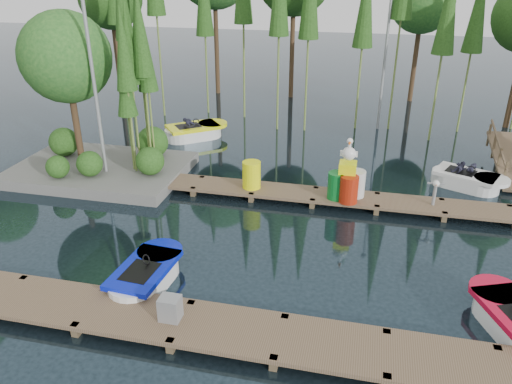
% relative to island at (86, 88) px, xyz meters
% --- Properties ---
extents(ground_plane, '(90.00, 90.00, 0.00)m').
position_rel_island_xyz_m(ground_plane, '(6.30, -3.29, -3.18)').
color(ground_plane, '#1C2C35').
extents(near_dock, '(18.00, 1.50, 0.50)m').
position_rel_island_xyz_m(near_dock, '(6.30, -7.79, -2.95)').
color(near_dock, brown).
rests_on(near_dock, ground).
extents(far_dock, '(15.00, 1.20, 0.50)m').
position_rel_island_xyz_m(far_dock, '(7.30, -0.79, -2.95)').
color(far_dock, brown).
rests_on(far_dock, ground).
extents(island, '(6.20, 4.20, 6.75)m').
position_rel_island_xyz_m(island, '(0.00, 0.00, 0.00)').
color(island, slate).
rests_on(island, ground).
extents(lamp_island, '(0.30, 0.30, 7.25)m').
position_rel_island_xyz_m(lamp_island, '(0.80, -0.79, 1.08)').
color(lamp_island, gray).
rests_on(lamp_island, ground).
extents(lamp_rear, '(0.30, 0.30, 7.25)m').
position_rel_island_xyz_m(lamp_rear, '(10.30, 7.71, 1.08)').
color(lamp_rear, gray).
rests_on(lamp_rear, ground).
extents(boat_blue, '(1.34, 2.64, 0.86)m').
position_rel_island_xyz_m(boat_blue, '(4.85, -6.37, -2.93)').
color(boat_blue, white).
rests_on(boat_blue, ground).
extents(boat_yellow_far, '(3.05, 2.81, 1.44)m').
position_rel_island_xyz_m(boat_yellow_far, '(2.29, 4.45, -2.88)').
color(boat_yellow_far, white).
rests_on(boat_yellow_far, ground).
extents(boat_white_far, '(2.86, 2.14, 1.23)m').
position_rel_island_xyz_m(boat_white_far, '(13.39, 1.57, -2.91)').
color(boat_white_far, white).
rests_on(boat_white_far, ground).
extents(utility_cabinet, '(0.44, 0.38, 0.54)m').
position_rel_island_xyz_m(utility_cabinet, '(6.07, -7.79, -2.61)').
color(utility_cabinet, gray).
rests_on(utility_cabinet, near_dock).
extents(yellow_barrel, '(0.61, 0.61, 0.92)m').
position_rel_island_xyz_m(yellow_barrel, '(6.18, -0.79, -2.42)').
color(yellow_barrel, '#F7FF0D').
rests_on(yellow_barrel, far_dock).
extents(drum_cluster, '(1.17, 1.08, 2.03)m').
position_rel_island_xyz_m(drum_cluster, '(9.36, -0.94, -2.29)').
color(drum_cluster, '#0C6F24').
rests_on(drum_cluster, far_dock).
extents(seagull_post, '(0.52, 0.28, 0.83)m').
position_rel_island_xyz_m(seagull_post, '(12.05, -0.79, -2.33)').
color(seagull_post, gray).
rests_on(seagull_post, far_dock).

